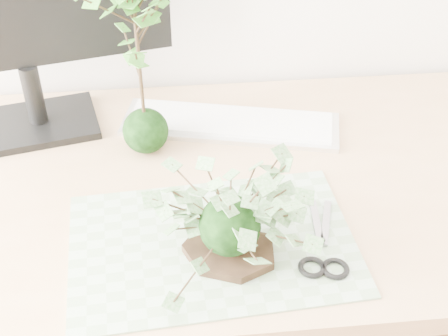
{
  "coord_description": "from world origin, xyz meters",
  "views": [
    {
      "loc": [
        -0.08,
        0.33,
        1.48
      ],
      "look_at": [
        0.0,
        1.14,
        0.84
      ],
      "focal_mm": 50.0,
      "sensor_mm": 36.0,
      "label": 1
    }
  ],
  "objects": [
    {
      "name": "stone_dish",
      "position": [
        -0.0,
        1.04,
        0.75
      ],
      "size": [
        0.2,
        0.2,
        0.01
      ],
      "primitive_type": "cylinder",
      "rotation": [
        0.0,
        0.0,
        -0.37
      ],
      "color": "black",
      "rests_on": "cutting_mat"
    },
    {
      "name": "cutting_mat",
      "position": [
        -0.03,
        1.06,
        0.74
      ],
      "size": [
        0.49,
        0.34,
        0.0
      ],
      "primitive_type": "cube",
      "rotation": [
        0.0,
        0.0,
        0.07
      ],
      "color": "gray",
      "rests_on": "desk"
    },
    {
      "name": "maple_kokedama",
      "position": [
        -0.13,
        1.34,
        1.0
      ],
      "size": [
        0.25,
        0.25,
        0.37
      ],
      "rotation": [
        0.0,
        0.0,
        -0.32
      ],
      "color": "black",
      "rests_on": "desk"
    },
    {
      "name": "ivy_kokedama",
      "position": [
        -0.0,
        1.04,
        0.85
      ],
      "size": [
        0.32,
        0.32,
        0.2
      ],
      "rotation": [
        0.0,
        0.0,
        -0.19
      ],
      "color": "black",
      "rests_on": "stone_dish"
    },
    {
      "name": "scissors",
      "position": [
        0.15,
        1.01,
        0.75
      ],
      "size": [
        0.09,
        0.19,
        0.01
      ],
      "rotation": [
        0.0,
        0.0,
        -0.19
      ],
      "color": "gray",
      "rests_on": "cutting_mat"
    },
    {
      "name": "keyboard",
      "position": [
        0.04,
        1.41,
        0.75
      ],
      "size": [
        0.47,
        0.23,
        0.02
      ],
      "rotation": [
        0.0,
        0.0,
        -0.23
      ],
      "color": "silver",
      "rests_on": "desk"
    },
    {
      "name": "desk",
      "position": [
        -0.05,
        1.23,
        0.65
      ],
      "size": [
        1.6,
        0.7,
        0.74
      ],
      "color": "tan",
      "rests_on": "ground_plane"
    }
  ]
}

